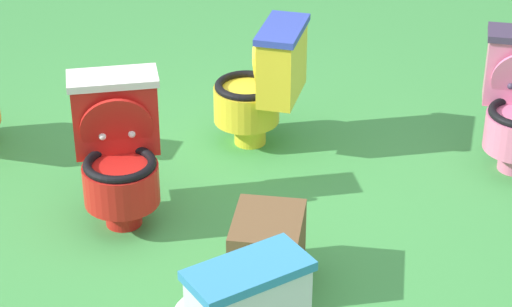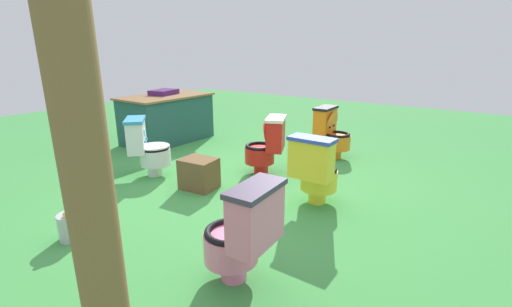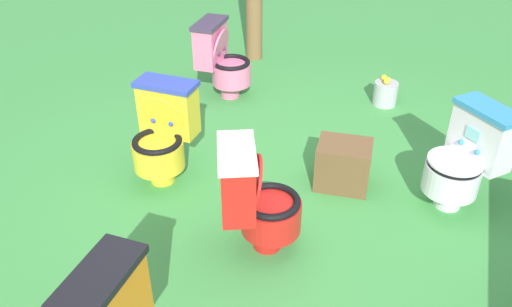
# 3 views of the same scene
# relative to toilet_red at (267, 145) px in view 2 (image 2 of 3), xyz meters

# --- Properties ---
(ground) EXTENTS (14.00, 14.00, 0.00)m
(ground) POSITION_rel_toilet_red_xyz_m (-0.48, 0.06, -0.37)
(ground) COLOR #429947
(toilet_red) EXTENTS (0.57, 0.61, 0.73)m
(toilet_red) POSITION_rel_toilet_red_xyz_m (0.00, 0.00, 0.00)
(toilet_red) COLOR red
(toilet_red) RESTS_ON ground
(toilet_orange) EXTENTS (0.44, 0.50, 0.73)m
(toilet_orange) POSITION_rel_toilet_red_xyz_m (1.10, -0.38, 0.00)
(toilet_orange) COLOR orange
(toilet_orange) RESTS_ON ground
(toilet_pink) EXTENTS (0.44, 0.51, 0.73)m
(toilet_pink) POSITION_rel_toilet_red_xyz_m (-1.89, -1.04, 0.00)
(toilet_pink) COLOR pink
(toilet_pink) RESTS_ON ground
(toilet_yellow) EXTENTS (0.49, 0.43, 0.73)m
(toilet_yellow) POSITION_rel_toilet_red_xyz_m (-0.50, -0.90, 0.00)
(toilet_yellow) COLOR yellow
(toilet_yellow) RESTS_ON ground
(toilet_white) EXTENTS (0.63, 0.63, 0.73)m
(toilet_white) POSITION_rel_toilet_red_xyz_m (-0.90, 1.16, -0.00)
(toilet_white) COLOR white
(toilet_white) RESTS_ON ground
(vendor_table) EXTENTS (1.47, 0.88, 0.85)m
(vendor_table) POSITION_rel_toilet_red_xyz_m (0.40, 2.26, 0.02)
(vendor_table) COLOR #23514C
(vendor_table) RESTS_ON ground
(wooden_post) EXTENTS (0.18, 0.18, 2.16)m
(wooden_post) POSITION_rel_toilet_red_xyz_m (-2.87, -1.08, 0.70)
(wooden_post) COLOR brown
(wooden_post) RESTS_ON ground
(small_crate) EXTENTS (0.34, 0.41, 0.34)m
(small_crate) POSITION_rel_toilet_red_xyz_m (-0.84, 0.36, -0.20)
(small_crate) COLOR brown
(small_crate) RESTS_ON ground
(lemon_bucket) EXTENTS (0.22, 0.22, 0.28)m
(lemon_bucket) POSITION_rel_toilet_red_xyz_m (-2.24, 0.46, -0.26)
(lemon_bucket) COLOR #B7B7BF
(lemon_bucket) RESTS_ON ground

